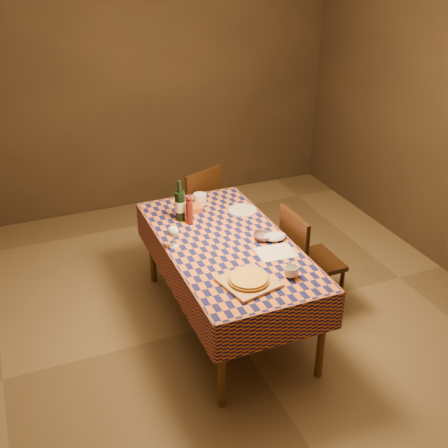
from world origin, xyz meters
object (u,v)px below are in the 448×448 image
object	(u,v)px
chair_right	(305,257)
chair_far	(196,207)
bowl	(263,237)
dining_table	(226,250)
cutting_board	(248,282)
wine_bottle	(180,205)
pizza	(248,279)
white_plate	(242,210)

from	to	relation	value
chair_right	chair_far	bearing A→B (deg)	112.87
bowl	dining_table	bearing A→B (deg)	165.16
cutting_board	wine_bottle	distance (m)	1.08
pizza	white_plate	size ratio (longest dim) A/B	1.53
chair_right	wine_bottle	bearing A→B (deg)	147.38
dining_table	white_plate	bearing A→B (deg)	52.85
cutting_board	white_plate	xyz separation A→B (m)	(0.41, 1.02, -0.00)
chair_far	wine_bottle	bearing A→B (deg)	-119.22
white_plate	chair_far	world-z (taller)	chair_far
pizza	chair_right	xyz separation A→B (m)	(0.75, 0.51, -0.28)
cutting_board	pizza	bearing A→B (deg)	180.00
wine_bottle	white_plate	size ratio (longest dim) A/B	1.44
wine_bottle	chair_far	xyz separation A→B (m)	(0.36, 0.65, -0.38)
wine_bottle	white_plate	distance (m)	0.55
bowl	chair_right	world-z (taller)	chair_right
dining_table	pizza	bearing A→B (deg)	-98.07
cutting_board	pizza	distance (m)	0.02
dining_table	chair_right	bearing A→B (deg)	-5.99
dining_table	wine_bottle	size ratio (longest dim) A/B	5.29
chair_far	white_plate	bearing A→B (deg)	-76.13
wine_bottle	chair_right	bearing A→B (deg)	-32.62
white_plate	chair_right	world-z (taller)	chair_right
bowl	white_plate	world-z (taller)	bowl
wine_bottle	chair_right	xyz separation A→B (m)	(0.87, -0.56, -0.38)
pizza	bowl	size ratio (longest dim) A/B	2.50
pizza	cutting_board	bearing A→B (deg)	0.00
dining_table	white_plate	xyz separation A→B (m)	(0.33, 0.43, 0.08)
wine_bottle	chair_far	distance (m)	0.83
white_plate	chair_right	size ratio (longest dim) A/B	0.26
cutting_board	dining_table	bearing A→B (deg)	81.93
dining_table	white_plate	world-z (taller)	white_plate
white_plate	wine_bottle	bearing A→B (deg)	174.38
wine_bottle	chair_far	bearing A→B (deg)	60.78
white_plate	chair_far	distance (m)	0.76
chair_right	pizza	bearing A→B (deg)	-145.54
dining_table	pizza	world-z (taller)	pizza
cutting_board	chair_right	bearing A→B (deg)	34.46
dining_table	cutting_board	xyz separation A→B (m)	(-0.08, -0.58, 0.09)
white_plate	chair_far	bearing A→B (deg)	103.87
pizza	wine_bottle	xyz separation A→B (m)	(-0.12, 1.07, 0.10)
chair_far	chair_right	distance (m)	1.31
dining_table	white_plate	size ratio (longest dim) A/B	7.60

